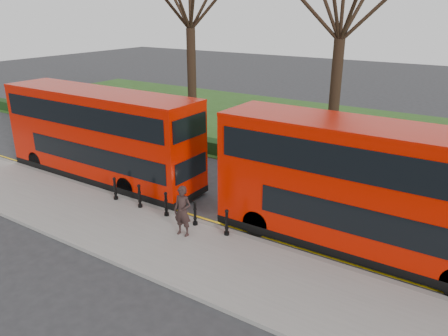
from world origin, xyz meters
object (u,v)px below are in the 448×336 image
Objects in this scene: bollard_row at (166,204)px; bus_rear at (380,193)px; pedestrian at (183,211)px; bus_lead at (100,136)px.

bollard_row is 0.52× the size of bus_rear.
bollard_row is 3.11× the size of pedestrian.
bus_lead reaches higher than pedestrian.
bus_rear is at bearing 18.10° from pedestrian.
bus_lead is at bearing 153.59° from pedestrian.
bus_lead is 13.52m from bus_rear.
bus_lead is at bearing 162.69° from bollard_row.
bus_rear is 5.94× the size of pedestrian.
bollard_row is 1.87m from pedestrian.
bollard_row is at bearing -165.84° from bus_rear.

